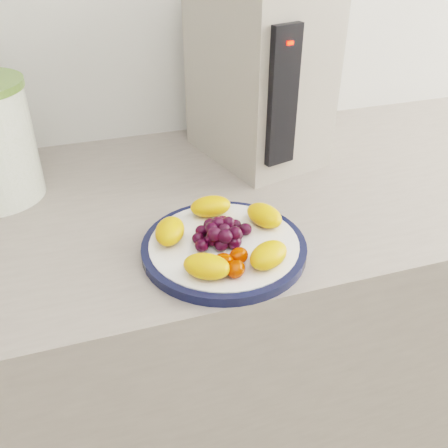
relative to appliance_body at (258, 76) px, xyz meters
name	(u,v)px	position (x,y,z in m)	size (l,w,h in m)	color
counter	(200,365)	(-0.17, -0.14, -0.61)	(3.50, 0.60, 0.90)	gray
cabinet_face	(200,374)	(-0.17, -0.14, -0.64)	(3.48, 0.58, 0.84)	#9D765C
plate_rim	(224,248)	(-0.17, -0.31, -0.15)	(0.25, 0.25, 0.01)	#0F1433
plate_face	(224,247)	(-0.17, -0.31, -0.15)	(0.23, 0.23, 0.02)	white
appliance_body	(258,76)	(0.00, 0.00, 0.00)	(0.18, 0.26, 0.32)	#A2998D
appliance_panel	(282,98)	(-0.01, -0.14, 0.00)	(0.06, 0.02, 0.24)	black
appliance_led	(290,43)	(-0.01, -0.15, 0.10)	(0.01, 0.01, 0.01)	#FF0C05
fruit_plate	(224,235)	(-0.17, -0.32, -0.13)	(0.22, 0.21, 0.03)	orange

